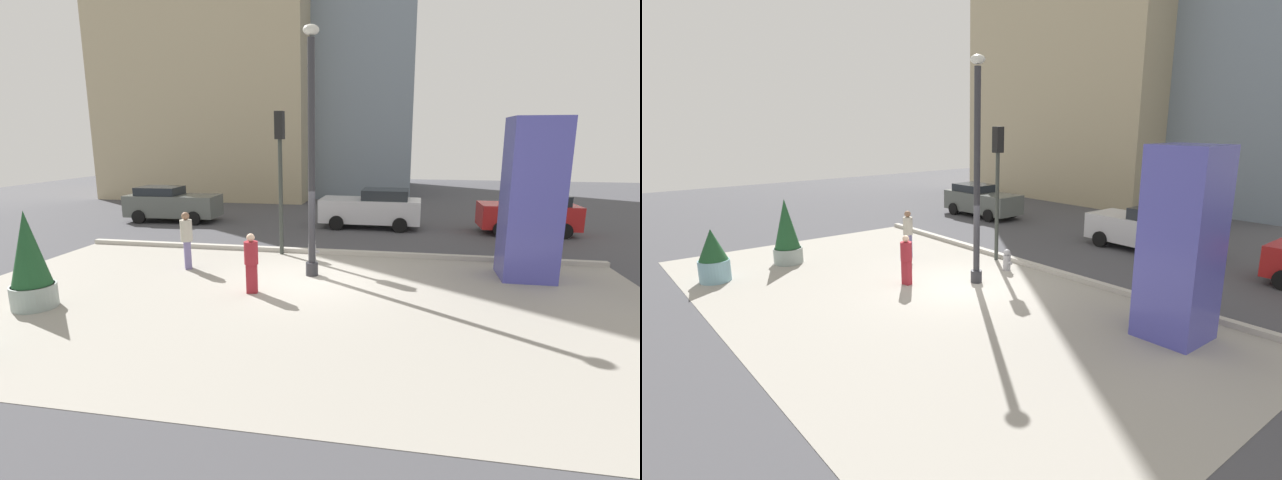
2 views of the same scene
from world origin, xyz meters
TOP-DOWN VIEW (x-y plane):
  - ground_plane at (0.00, 4.00)m, footprint 60.00×60.00m
  - plaza_pavement at (0.00, -2.00)m, footprint 18.00×10.00m
  - curb_strip at (0.00, 3.12)m, footprint 18.00×0.24m
  - lamp_post at (0.01, 0.47)m, footprint 0.44×0.44m
  - art_pillar_blue at (6.11, 1.41)m, footprint 1.46×1.46m
  - potted_plant_mid_plaza at (-5.97, -3.33)m, footprint 1.02×1.02m
  - potted_plant_near_left at (-5.37, -5.94)m, footprint 0.96×0.96m
  - fire_hydrant at (-0.32, 2.15)m, footprint 0.36×0.26m
  - traffic_light_corner at (-1.54, 2.79)m, footprint 0.28×0.42m
  - car_passing_lane at (-8.49, 8.17)m, footprint 4.45×2.08m
  - car_curb_west at (1.16, 8.34)m, footprint 4.48×2.16m
  - pedestrian_by_curb at (-3.90, 0.47)m, footprint 0.49×0.49m
  - pedestrian_on_sidewalk at (-1.21, -1.36)m, footprint 0.42×0.42m

SIDE VIEW (x-z plane):
  - ground_plane at x=0.00m, z-range 0.00..0.00m
  - plaza_pavement at x=0.00m, z-range -0.01..0.01m
  - curb_strip at x=0.00m, z-range 0.00..0.16m
  - fire_hydrant at x=-0.32m, z-range -0.01..0.74m
  - potted_plant_near_left at x=-5.37m, z-range -0.04..1.68m
  - car_passing_lane at x=-8.49m, z-range 0.01..1.68m
  - car_curb_west at x=1.16m, z-range 0.00..1.74m
  - pedestrian_on_sidewalk at x=-1.21m, z-range 0.08..1.68m
  - pedestrian_by_curb at x=-3.90m, z-range 0.11..1.89m
  - potted_plant_mid_plaza at x=-5.97m, z-range -0.07..2.28m
  - art_pillar_blue at x=6.11m, z-range 0.00..4.54m
  - traffic_light_corner at x=-1.54m, z-range 0.84..5.66m
  - lamp_post at x=0.01m, z-range -0.08..6.81m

